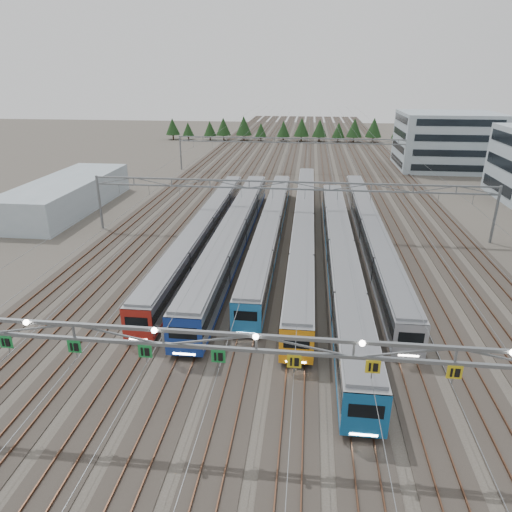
# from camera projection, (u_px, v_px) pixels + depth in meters

# --- Properties ---
(ground) EXTENTS (400.00, 400.00, 0.00)m
(ground) POSITION_uv_depth(u_px,v_px,m) (256.00, 440.00, 29.28)
(ground) COLOR #47423A
(ground) RESTS_ON ground
(track_bed) EXTENTS (54.00, 260.00, 5.42)m
(track_bed) POSITION_uv_depth(u_px,v_px,m) (299.00, 155.00, 120.80)
(track_bed) COLOR #2D2823
(track_bed) RESTS_ON ground
(train_a) EXTENTS (2.73, 52.21, 3.56)m
(train_a) POSITION_uv_depth(u_px,v_px,m) (204.00, 229.00, 62.45)
(train_a) COLOR black
(train_a) RESTS_ON ground
(train_b) EXTENTS (3.14, 52.09, 4.10)m
(train_b) POSITION_uv_depth(u_px,v_px,m) (235.00, 232.00, 60.15)
(train_b) COLOR black
(train_b) RESTS_ON ground
(train_c) EXTENTS (2.78, 51.28, 3.62)m
(train_c) POSITION_uv_depth(u_px,v_px,m) (271.00, 227.00, 62.90)
(train_c) COLOR black
(train_c) RESTS_ON ground
(train_d) EXTENTS (2.78, 62.86, 3.62)m
(train_d) POSITION_uv_depth(u_px,v_px,m) (304.00, 224.00, 64.28)
(train_d) COLOR black
(train_d) RESTS_ON ground
(train_e) EXTENTS (2.99, 54.88, 3.90)m
(train_e) POSITION_uv_depth(u_px,v_px,m) (341.00, 254.00, 53.32)
(train_e) COLOR black
(train_e) RESTS_ON ground
(train_f) EXTENTS (2.74, 55.32, 3.57)m
(train_f) POSITION_uv_depth(u_px,v_px,m) (370.00, 231.00, 61.63)
(train_f) COLOR black
(train_f) RESTS_ON ground
(gantry_near) EXTENTS (56.36, 0.61, 8.08)m
(gantry_near) POSITION_uv_depth(u_px,v_px,m) (255.00, 347.00, 26.52)
(gantry_near) COLOR slate
(gantry_near) RESTS_ON ground
(gantry_mid) EXTENTS (56.36, 0.36, 8.00)m
(gantry_mid) POSITION_uv_depth(u_px,v_px,m) (289.00, 192.00, 63.72)
(gantry_mid) COLOR slate
(gantry_mid) RESTS_ON ground
(gantry_far) EXTENTS (56.36, 0.36, 8.00)m
(gantry_far) POSITION_uv_depth(u_px,v_px,m) (298.00, 145.00, 105.15)
(gantry_far) COLOR slate
(gantry_far) RESTS_ON ground
(depot_bldg_north) EXTENTS (22.00, 18.00, 13.15)m
(depot_bldg_north) POSITION_uv_depth(u_px,v_px,m) (446.00, 141.00, 109.18)
(depot_bldg_north) COLOR #95A8B2
(depot_bldg_north) RESTS_ON ground
(west_shed) EXTENTS (10.00, 30.00, 5.05)m
(west_shed) POSITION_uv_depth(u_px,v_px,m) (67.00, 195.00, 77.68)
(west_shed) COLOR #95A8B2
(west_shed) RESTS_ON ground
(treeline) EXTENTS (87.50, 5.60, 7.02)m
(treeline) POSITION_uv_depth(u_px,v_px,m) (290.00, 129.00, 153.47)
(treeline) COLOR #332114
(treeline) RESTS_ON ground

